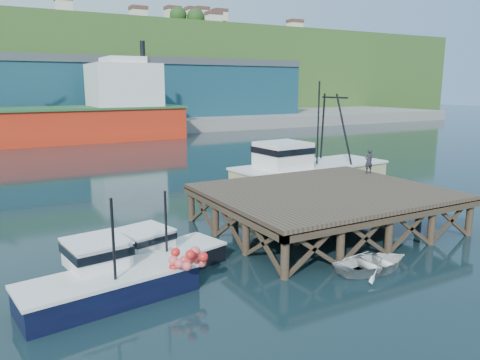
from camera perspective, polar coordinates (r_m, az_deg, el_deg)
ground at (r=23.04m, az=-0.79°, el=-7.78°), size 300.00×300.00×0.00m
wharf at (r=25.32m, az=10.44°, el=-1.62°), size 12.00×10.00×2.62m
far_quay at (r=90.01m, az=-22.48°, el=6.46°), size 160.00×40.00×2.00m
warehouse_mid at (r=84.81m, az=-22.36°, el=9.94°), size 28.00×16.00×9.00m
warehouse_right at (r=93.31m, az=-3.46°, el=10.84°), size 30.00×16.00×9.00m
hillside at (r=119.67m, az=-24.61°, el=12.15°), size 220.00×50.00×22.00m
boat_navy at (r=17.91m, az=-16.02°, el=-11.37°), size 6.54×3.87×3.93m
boat_black at (r=20.01m, az=-10.24°, el=-9.05°), size 6.08×5.04×3.54m
trawler at (r=33.96m, az=8.28°, el=1.24°), size 12.06×5.13×7.87m
dinghy at (r=20.52m, az=15.96°, el=-9.66°), size 3.62×2.69×0.72m
dockworker at (r=30.51m, az=15.42°, el=2.24°), size 0.60×0.42×1.57m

